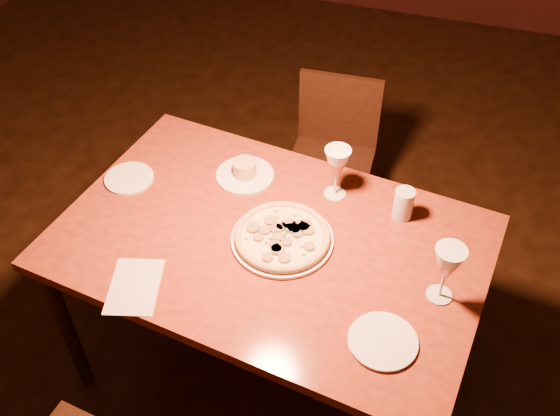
% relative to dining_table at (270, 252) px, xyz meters
% --- Properties ---
extents(floor, '(7.00, 7.00, 0.00)m').
position_rel_dining_table_xyz_m(floor, '(-0.04, -0.26, -0.68)').
color(floor, '#321E10').
rests_on(floor, ground).
extents(dining_table, '(1.49, 1.06, 0.75)m').
position_rel_dining_table_xyz_m(dining_table, '(0.00, 0.00, 0.00)').
color(dining_table, brown).
rests_on(dining_table, floor).
extents(chair_far, '(0.39, 0.39, 0.78)m').
position_rel_dining_table_xyz_m(chair_far, '(0.00, 0.88, -0.24)').
color(chair_far, black).
rests_on(chair_far, floor).
extents(pizza_plate, '(0.34, 0.34, 0.04)m').
position_rel_dining_table_xyz_m(pizza_plate, '(0.04, 0.00, 0.09)').
color(pizza_plate, silver).
rests_on(pizza_plate, dining_table).
extents(ramekin_saucer, '(0.21, 0.21, 0.07)m').
position_rel_dining_table_xyz_m(ramekin_saucer, '(-0.19, 0.27, 0.09)').
color(ramekin_saucer, silver).
rests_on(ramekin_saucer, dining_table).
extents(wine_glass_far, '(0.09, 0.09, 0.20)m').
position_rel_dining_table_xyz_m(wine_glass_far, '(0.15, 0.28, 0.17)').
color(wine_glass_far, '#CC5B55').
rests_on(wine_glass_far, dining_table).
extents(wine_glass_right, '(0.09, 0.09, 0.20)m').
position_rel_dining_table_xyz_m(wine_glass_right, '(0.56, -0.06, 0.17)').
color(wine_glass_right, '#CC5B55').
rests_on(wine_glass_right, dining_table).
extents(water_tumbler, '(0.07, 0.07, 0.11)m').
position_rel_dining_table_xyz_m(water_tumbler, '(0.39, 0.24, 0.12)').
color(water_tumbler, '#AEB5BE').
rests_on(water_tumbler, dining_table).
extents(side_plate_left, '(0.18, 0.18, 0.01)m').
position_rel_dining_table_xyz_m(side_plate_left, '(-0.58, 0.12, 0.07)').
color(side_plate_left, silver).
rests_on(side_plate_left, dining_table).
extents(side_plate_near, '(0.20, 0.20, 0.01)m').
position_rel_dining_table_xyz_m(side_plate_near, '(0.43, -0.28, 0.07)').
color(side_plate_near, silver).
rests_on(side_plate_near, dining_table).
extents(menu_card, '(0.21, 0.25, 0.00)m').
position_rel_dining_table_xyz_m(menu_card, '(-0.33, -0.32, 0.07)').
color(menu_card, beige).
rests_on(menu_card, dining_table).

